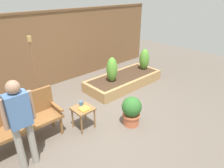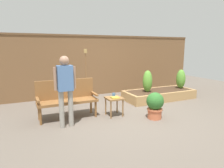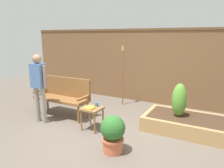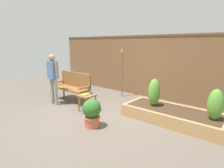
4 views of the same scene
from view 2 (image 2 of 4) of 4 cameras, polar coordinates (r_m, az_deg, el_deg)
The scene contains 12 objects.
ground_plane at distance 5.26m, azimuth 5.15°, elevation -8.89°, with size 14.00×14.00×0.00m, color #60564C.
fence_back at distance 7.36m, azimuth -4.88°, elevation 5.35°, with size 8.40×0.14×2.16m.
garden_bench at distance 5.11m, azimuth -12.76°, elevation -3.33°, with size 1.44×0.48×0.94m.
side_table at distance 5.13m, azimuth 0.61°, elevation -4.74°, with size 0.40×0.40×0.48m.
cup_on_table at distance 5.22m, azimuth 0.46°, elevation -3.04°, with size 0.11×0.07×0.09m.
book_on_table at distance 5.03m, azimuth 0.83°, elevation -3.87°, with size 0.19×0.17×0.03m, color gold.
potted_boxwood at distance 5.05m, azimuth 12.08°, elevation -5.70°, with size 0.43×0.43×0.65m.
raised_planter_bed at distance 7.01m, azimuth 13.18°, elevation -2.94°, with size 2.40×1.00×0.30m.
shrub_near_bench at distance 6.59m, azimuth 10.03°, elevation 0.77°, with size 0.30×0.30×0.70m.
shrub_far_corner at distance 7.48m, azimuth 18.92°, elevation 1.36°, with size 0.31×0.31×0.67m.
tiki_torch at distance 6.62m, azimuth -7.46°, elevation 5.27°, with size 0.10×0.10×1.68m.
person_by_bench at distance 4.40m, azimuth -13.11°, elevation -0.39°, with size 0.47×0.20×1.56m.
Camera 2 is at (-2.50, -4.30, 1.74)m, focal length 32.25 mm.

